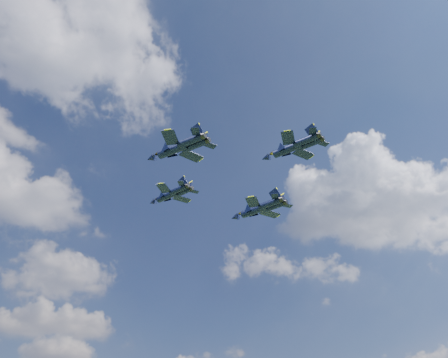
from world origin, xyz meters
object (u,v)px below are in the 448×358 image
(jet_lead, at_px, (166,196))
(jet_right, at_px, (253,211))
(jet_left, at_px, (171,150))
(jet_slot, at_px, (286,150))

(jet_lead, xyz_separation_m, jet_right, (20.52, -6.60, -1.65))
(jet_left, bearing_deg, jet_right, -2.49)
(jet_lead, relative_size, jet_slot, 0.96)
(jet_left, height_order, jet_right, jet_right)
(jet_right, bearing_deg, jet_lead, 139.33)
(jet_slot, bearing_deg, jet_right, 49.94)
(jet_lead, height_order, jet_right, jet_lead)
(jet_lead, distance_m, jet_right, 21.62)
(jet_lead, distance_m, jet_slot, 32.37)
(jet_lead, bearing_deg, jet_left, -133.39)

